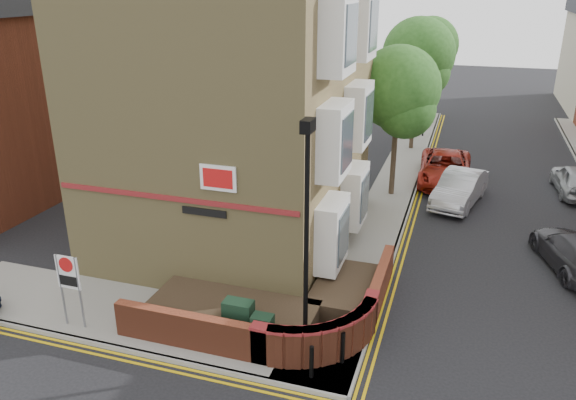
{
  "coord_description": "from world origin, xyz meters",
  "views": [
    {
      "loc": [
        4.95,
        -10.57,
        9.27
      ],
      "look_at": [
        0.23,
        4.0,
        3.28
      ],
      "focal_mm": 35.0,
      "sensor_mm": 36.0,
      "label": 1
    }
  ],
  "objects_px": {
    "utility_cabinet_large": "(239,321)",
    "zone_sign": "(69,278)",
    "lamppost": "(306,244)",
    "silver_car_near": "(460,188)"
  },
  "relations": [
    {
      "from": "lamppost",
      "to": "silver_car_near",
      "type": "height_order",
      "value": "lamppost"
    },
    {
      "from": "lamppost",
      "to": "utility_cabinet_large",
      "type": "height_order",
      "value": "lamppost"
    },
    {
      "from": "lamppost",
      "to": "zone_sign",
      "type": "xyz_separation_m",
      "value": [
        -6.6,
        -0.7,
        -1.7
      ]
    },
    {
      "from": "lamppost",
      "to": "utility_cabinet_large",
      "type": "relative_size",
      "value": 5.25
    },
    {
      "from": "zone_sign",
      "to": "silver_car_near",
      "type": "distance_m",
      "value": 16.77
    },
    {
      "from": "lamppost",
      "to": "silver_car_near",
      "type": "distance_m",
      "value": 13.43
    },
    {
      "from": "utility_cabinet_large",
      "to": "silver_car_near",
      "type": "relative_size",
      "value": 0.27
    },
    {
      "from": "lamppost",
      "to": "zone_sign",
      "type": "height_order",
      "value": "lamppost"
    },
    {
      "from": "lamppost",
      "to": "utility_cabinet_large",
      "type": "distance_m",
      "value": 3.24
    },
    {
      "from": "utility_cabinet_large",
      "to": "zone_sign",
      "type": "distance_m",
      "value": 4.86
    }
  ]
}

